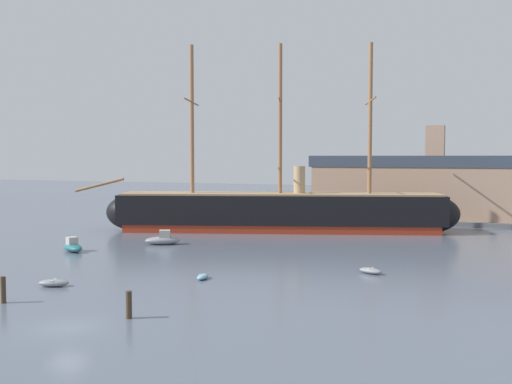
# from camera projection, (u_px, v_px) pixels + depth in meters

# --- Properties ---
(ground_plane) EXTENTS (400.00, 400.00, 0.00)m
(ground_plane) POSITION_uv_depth(u_px,v_px,m) (68.00, 328.00, 39.96)
(ground_plane) COLOR slate
(tall_ship) EXTENTS (58.44, 22.59, 28.91)m
(tall_ship) POSITION_uv_depth(u_px,v_px,m) (280.00, 211.00, 91.42)
(tall_ship) COLOR maroon
(tall_ship) RESTS_ON ground
(dinghy_foreground_left) EXTENTS (2.98, 2.10, 0.65)m
(dinghy_foreground_left) POSITION_uv_depth(u_px,v_px,m) (54.00, 283.00, 52.67)
(dinghy_foreground_left) COLOR gray
(dinghy_foreground_left) RESTS_ON ground
(dinghy_near_centre) EXTENTS (1.09, 2.09, 0.47)m
(dinghy_near_centre) POSITION_uv_depth(u_px,v_px,m) (203.00, 277.00, 55.81)
(dinghy_near_centre) COLOR #7FB2D6
(dinghy_near_centre) RESTS_ON ground
(motorboat_mid_left) EXTENTS (4.51, 3.74, 1.78)m
(motorboat_mid_left) POSITION_uv_depth(u_px,v_px,m) (73.00, 247.00, 71.98)
(motorboat_mid_left) COLOR #236670
(motorboat_mid_left) RESTS_ON ground
(dinghy_mid_right) EXTENTS (2.72, 1.99, 0.59)m
(dinghy_mid_right) POSITION_uv_depth(u_px,v_px,m) (370.00, 271.00, 58.42)
(dinghy_mid_right) COLOR gray
(dinghy_mid_right) RESTS_ON ground
(motorboat_alongside_bow) EXTENTS (4.92, 3.74, 1.91)m
(motorboat_alongside_bow) POSITION_uv_depth(u_px,v_px,m) (163.00, 239.00, 77.78)
(motorboat_alongside_bow) COLOR gray
(motorboat_alongside_bow) RESTS_ON ground
(mooring_piling_nearest) EXTENTS (0.41, 0.41, 2.13)m
(mooring_piling_nearest) POSITION_uv_depth(u_px,v_px,m) (3.00, 290.00, 46.68)
(mooring_piling_nearest) COLOR #423323
(mooring_piling_nearest) RESTS_ON ground
(mooring_piling_left_pair) EXTENTS (0.44, 0.44, 1.99)m
(mooring_piling_left_pair) POSITION_uv_depth(u_px,v_px,m) (129.00, 305.00, 42.24)
(mooring_piling_left_pair) COLOR #423323
(mooring_piling_left_pair) RESTS_ON ground
(dockside_warehouse_right) EXTENTS (57.11, 16.22, 17.17)m
(dockside_warehouse_right) POSITION_uv_depth(u_px,v_px,m) (463.00, 189.00, 104.17)
(dockside_warehouse_right) COLOR #565659
(dockside_warehouse_right) RESTS_ON ground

